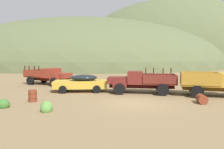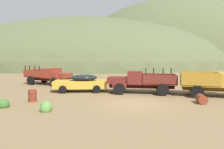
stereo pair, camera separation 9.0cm
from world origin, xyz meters
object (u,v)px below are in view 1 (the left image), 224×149
truck_oxblood (137,82)px  oil_drum_tipped (202,99)px  car_faded_yellow (79,83)px  oil_drum_by_truck (33,96)px  truck_rust_red (51,76)px

truck_oxblood → oil_drum_tipped: truck_oxblood is taller
car_faded_yellow → oil_drum_by_truck: 5.02m
oil_drum_by_truck → oil_drum_tipped: oil_drum_by_truck is taller
truck_rust_red → oil_drum_by_truck: size_ratio=7.06×
oil_drum_by_truck → car_faded_yellow: bearing=70.3°
truck_rust_red → truck_oxblood: 10.63m
car_faded_yellow → oil_drum_tipped: size_ratio=5.84×
truck_rust_red → oil_drum_tipped: size_ratio=6.58×
car_faded_yellow → oil_drum_tipped: 10.25m
oil_drum_tipped → oil_drum_by_truck: bearing=-171.7°
truck_oxblood → oil_drum_tipped: size_ratio=6.54×
car_faded_yellow → truck_oxblood: 5.18m
truck_rust_red → car_faded_yellow: size_ratio=1.13×
car_faded_yellow → truck_oxblood: size_ratio=0.89×
oil_drum_by_truck → truck_oxblood: bearing=36.0°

